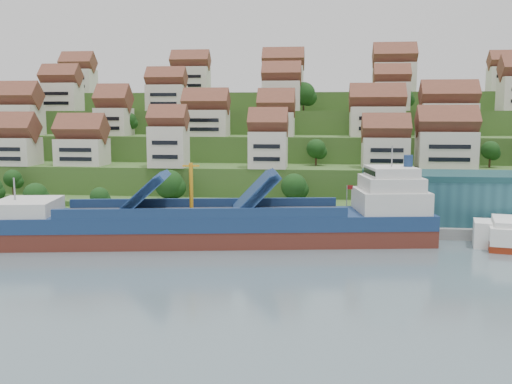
# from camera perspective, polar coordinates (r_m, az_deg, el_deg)

# --- Properties ---
(ground) EXTENTS (300.00, 300.00, 0.00)m
(ground) POSITION_cam_1_polar(r_m,az_deg,el_deg) (106.48, -0.56, -5.30)
(ground) COLOR slate
(ground) RESTS_ON ground
(quay) EXTENTS (180.00, 14.00, 2.20)m
(quay) POSITION_cam_1_polar(r_m,az_deg,el_deg) (120.34, 9.85, -3.34)
(quay) COLOR gray
(quay) RESTS_ON ground
(hillside) EXTENTS (260.00, 128.00, 31.00)m
(hillside) POSITION_cam_1_polar(r_m,az_deg,el_deg) (207.28, 3.00, 4.10)
(hillside) COLOR #2D4C1E
(hillside) RESTS_ON ground
(hillside_village) EXTENTS (162.71, 62.94, 29.29)m
(hillside_village) POSITION_cam_1_polar(r_m,az_deg,el_deg) (163.85, 2.11, 7.95)
(hillside_village) COLOR beige
(hillside_village) RESTS_ON ground
(hillside_trees) EXTENTS (143.54, 62.24, 30.62)m
(hillside_trees) POSITION_cam_1_polar(r_m,az_deg,el_deg) (149.47, -1.96, 4.97)
(hillside_trees) COLOR #184015
(hillside_trees) RESTS_ON ground
(flagpole) EXTENTS (1.28, 0.16, 8.00)m
(flagpole) POSITION_cam_1_polar(r_m,az_deg,el_deg) (114.33, 9.12, -0.97)
(flagpole) COLOR gray
(flagpole) RESTS_ON quay
(cargo_ship) EXTENTS (82.50, 25.22, 18.13)m
(cargo_ship) POSITION_cam_1_polar(r_m,az_deg,el_deg) (107.57, -2.99, -3.31)
(cargo_ship) COLOR #59241B
(cargo_ship) RESTS_ON ground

